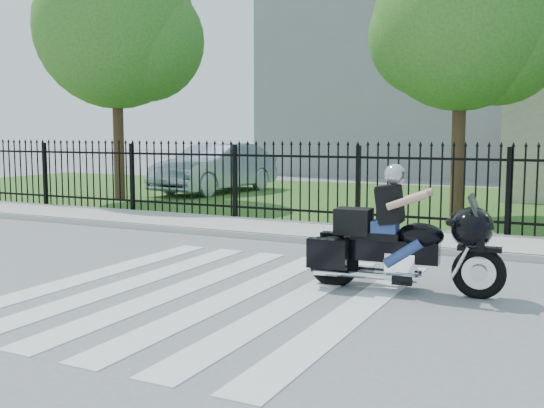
% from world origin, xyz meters
% --- Properties ---
extents(ground, '(120.00, 120.00, 0.00)m').
position_xyz_m(ground, '(0.00, 0.00, 0.00)').
color(ground, slate).
rests_on(ground, ground).
extents(crosswalk, '(5.00, 5.50, 0.01)m').
position_xyz_m(crosswalk, '(0.00, 0.00, 0.01)').
color(crosswalk, silver).
rests_on(crosswalk, ground).
extents(sidewalk, '(40.00, 2.00, 0.12)m').
position_xyz_m(sidewalk, '(0.00, 5.00, 0.06)').
color(sidewalk, '#ADAAA3').
rests_on(sidewalk, ground).
extents(curb, '(40.00, 0.12, 0.12)m').
position_xyz_m(curb, '(0.00, 4.00, 0.06)').
color(curb, '#ADAAA3').
rests_on(curb, ground).
extents(grass_strip, '(40.00, 12.00, 0.02)m').
position_xyz_m(grass_strip, '(0.00, 12.00, 0.01)').
color(grass_strip, '#2A5A1F').
rests_on(grass_strip, ground).
extents(iron_fence, '(26.00, 0.04, 1.80)m').
position_xyz_m(iron_fence, '(0.00, 6.00, 0.90)').
color(iron_fence, black).
rests_on(iron_fence, ground).
extents(tree_left, '(4.80, 4.80, 7.58)m').
position_xyz_m(tree_left, '(-8.50, 8.50, 5.17)').
color(tree_left, '#382316').
rests_on(tree_left, ground).
extents(tree_mid, '(4.20, 4.20, 6.78)m').
position_xyz_m(tree_mid, '(1.50, 9.00, 4.67)').
color(tree_mid, '#382316').
rests_on(tree_mid, ground).
extents(building_tall, '(15.00, 10.00, 12.00)m').
position_xyz_m(building_tall, '(-3.00, 26.00, 6.00)').
color(building_tall, gray).
rests_on(building_tall, ground).
extents(motorcycle_rider, '(2.57, 0.89, 1.70)m').
position_xyz_m(motorcycle_rider, '(2.17, 1.23, 0.70)').
color(motorcycle_rider, black).
rests_on(motorcycle_rider, ground).
extents(parked_car, '(2.35, 5.30, 1.69)m').
position_xyz_m(parked_car, '(-7.13, 11.89, 0.87)').
color(parked_car, '#94A4BB').
rests_on(parked_car, grass_strip).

